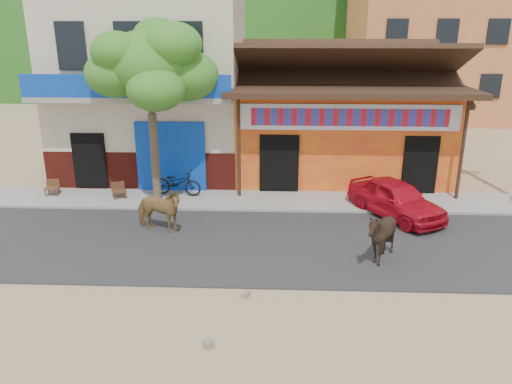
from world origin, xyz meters
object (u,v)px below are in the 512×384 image
(cow_tan, at_px, (158,210))
(cow_dark, at_px, (381,236))
(red_car, at_px, (396,198))
(scooter, at_px, (177,183))
(cafe_chair_right, at_px, (118,184))
(cafe_chair_left, at_px, (51,182))
(tree, at_px, (152,114))

(cow_tan, distance_m, cow_dark, 6.40)
(red_car, height_order, scooter, red_car)
(cafe_chair_right, bearing_deg, cafe_chair_left, 149.54)
(cow_tan, bearing_deg, cow_dark, -90.79)
(cow_tan, relative_size, red_car, 0.45)
(red_car, bearing_deg, scooter, 137.02)
(cow_tan, distance_m, red_car, 7.43)
(tree, bearing_deg, scooter, 42.56)
(tree, relative_size, red_car, 1.71)
(cow_dark, relative_size, scooter, 0.83)
(scooter, bearing_deg, tree, 141.85)
(scooter, bearing_deg, cafe_chair_right, 109.82)
(cow_dark, bearing_deg, cafe_chair_right, -135.42)
(cafe_chair_right, bearing_deg, cow_tan, -78.62)
(cafe_chair_left, bearing_deg, cow_dark, -31.76)
(cow_tan, height_order, scooter, cow_tan)
(red_car, bearing_deg, cafe_chair_left, 142.26)
(cow_tan, xyz_separation_m, red_car, (7.27, 1.54, -0.07))
(cafe_chair_left, distance_m, cafe_chair_right, 2.49)
(tree, relative_size, cafe_chair_right, 6.11)
(scooter, bearing_deg, cow_tan, -169.84)
(red_car, distance_m, scooter, 7.48)
(red_car, xyz_separation_m, cafe_chair_right, (-9.32, 1.18, -0.03))
(scooter, relative_size, cafe_chair_right, 1.77)
(scooter, xyz_separation_m, cafe_chair_left, (-4.48, -0.16, 0.03))
(tree, relative_size, cow_tan, 3.81)
(cow_dark, bearing_deg, red_car, 144.47)
(cow_tan, height_order, cafe_chair_right, cow_tan)
(cow_tan, distance_m, cafe_chair_left, 5.39)
(scooter, height_order, cafe_chair_left, cafe_chair_left)
(cow_dark, bearing_deg, cow_tan, -122.67)
(tree, distance_m, red_car, 8.36)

